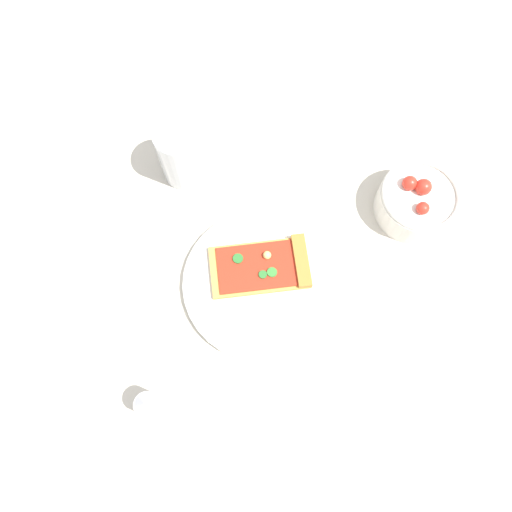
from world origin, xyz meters
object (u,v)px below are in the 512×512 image
object	(u,v)px
salad_bowl	(417,201)
pepper_shaker	(150,405)
soda_glass	(182,154)
plate	(261,283)
pizza_slice_main	(267,266)

from	to	relation	value
salad_bowl	pepper_shaker	distance (m)	0.49
soda_glass	pepper_shaker	bearing A→B (deg)	-19.71
plate	pizza_slice_main	world-z (taller)	pizza_slice_main
pizza_slice_main	pepper_shaker	distance (m)	0.26
salad_bowl	soda_glass	world-z (taller)	soda_glass
plate	salad_bowl	size ratio (longest dim) A/B	1.92
plate	pizza_slice_main	distance (m)	0.03
plate	salad_bowl	world-z (taller)	salad_bowl
pizza_slice_main	soda_glass	bearing A→B (deg)	-158.13
plate	pizza_slice_main	size ratio (longest dim) A/B	1.50
pepper_shaker	soda_glass	bearing A→B (deg)	160.29
plate	soda_glass	size ratio (longest dim) A/B	2.12
pizza_slice_main	pepper_shaker	xyz separation A→B (m)	(0.15, -0.21, 0.01)
plate	pepper_shaker	distance (m)	0.23
plate	salad_bowl	xyz separation A→B (m)	(-0.06, 0.26, 0.02)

